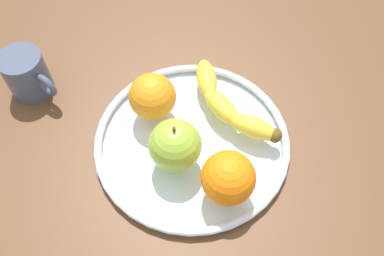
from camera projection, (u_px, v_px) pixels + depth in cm
name	position (u px, v px, depth cm)	size (l,w,h in cm)	color
ground_plane	(192.00, 150.00, 66.98)	(140.09, 140.09, 4.00)	brown
fruit_bowl	(192.00, 141.00, 64.51)	(30.41, 30.41, 1.80)	silver
banana	(228.00, 105.00, 65.16)	(19.62, 10.18, 3.25)	gold
apple	(173.00, 144.00, 58.75)	(7.73, 7.73, 8.53)	#94B934
orange_front_right	(228.00, 178.00, 56.00)	(7.62, 7.62, 7.62)	orange
orange_back_left	(152.00, 97.00, 63.46)	(7.36, 7.36, 7.36)	orange
ambient_mug	(27.00, 74.00, 67.91)	(10.42, 7.03, 7.70)	#485065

